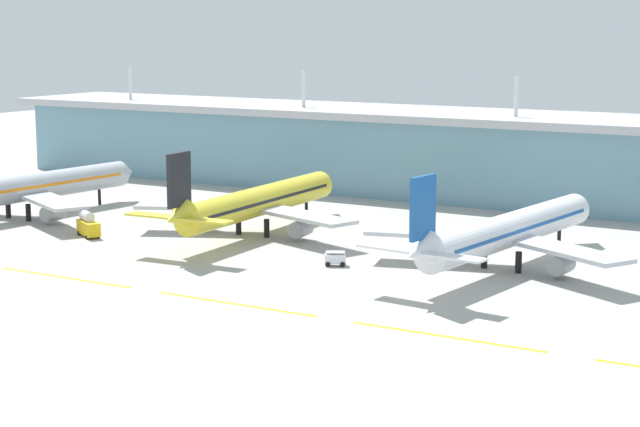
{
  "coord_description": "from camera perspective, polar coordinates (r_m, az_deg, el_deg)",
  "views": [
    {
      "loc": [
        88.35,
        -140.09,
        40.91
      ],
      "look_at": [
        -11.75,
        29.48,
        7.0
      ],
      "focal_mm": 61.97,
      "sensor_mm": 36.0,
      "label": 1
    }
  ],
  "objects": [
    {
      "name": "airliner_far_middle",
      "position": [
        188.18,
        9.58,
        -0.92
      ],
      "size": [
        48.54,
        63.76,
        18.9
      ],
      "color": "white",
      "rests_on": "ground"
    },
    {
      "name": "taxiway_stripe_mid_east",
      "position": [
        147.97,
        6.54,
        -6.34
      ],
      "size": [
        28.0,
        0.7,
        0.04
      ],
      "primitive_type": "cube",
      "color": "yellow",
      "rests_on": "ground"
    },
    {
      "name": "airliner_nearest",
      "position": [
        242.22,
        -15.1,
        1.25
      ],
      "size": [
        48.65,
        64.92,
        18.9
      ],
      "color": "#ADB2BC",
      "rests_on": "ground"
    },
    {
      "name": "taxiway_stripe_centre",
      "position": [
        164.16,
        -4.39,
        -4.68
      ],
      "size": [
        28.0,
        0.7,
        0.04
      ],
      "primitive_type": "cube",
      "color": "yellow",
      "rests_on": "ground"
    },
    {
      "name": "terminal_building",
      "position": [
        259.49,
        10.44,
        2.84
      ],
      "size": [
        288.0,
        34.0,
        29.24
      ],
      "color": "#6693A8",
      "rests_on": "ground"
    },
    {
      "name": "baggage_cart",
      "position": [
        188.92,
        0.8,
        -2.34
      ],
      "size": [
        4.02,
        3.38,
        2.48
      ],
      "color": "silver",
      "rests_on": "ground"
    },
    {
      "name": "ground_plane",
      "position": [
        170.6,
        -1.64,
        -4.11
      ],
      "size": [
        600.0,
        600.0,
        0.0
      ],
      "primitive_type": "plane",
      "color": "#A8A59E"
    },
    {
      "name": "airliner_near_middle",
      "position": [
        216.13,
        -3.32,
        0.58
      ],
      "size": [
        48.74,
        61.46,
        18.9
      ],
      "color": "yellow",
      "rests_on": "ground"
    },
    {
      "name": "taxiway_stripe_mid_west",
      "position": [
        185.25,
        -13.06,
        -3.24
      ],
      "size": [
        28.0,
        0.7,
        0.04
      ],
      "primitive_type": "cube",
      "color": "yellow",
      "rests_on": "ground"
    },
    {
      "name": "fuel_truck",
      "position": [
        219.3,
        -11.89,
        -0.59
      ],
      "size": [
        7.54,
        5.85,
        4.95
      ],
      "color": "gold",
      "rests_on": "ground"
    }
  ]
}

